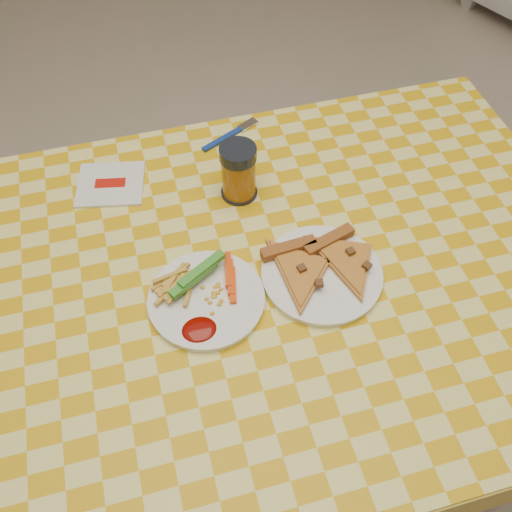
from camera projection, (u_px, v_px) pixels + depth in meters
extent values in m
plane|color=beige|center=(258.00, 430.00, 1.62)|extent=(8.00, 8.00, 0.00)
cylinder|color=silver|center=(19.00, 308.00, 1.45)|extent=(0.06, 0.06, 0.71)
cylinder|color=silver|center=(409.00, 223.00, 1.62)|extent=(0.06, 0.06, 0.71)
cube|color=brown|center=(259.00, 285.00, 1.04)|extent=(1.20, 0.80, 0.04)
cylinder|color=white|center=(207.00, 300.00, 0.98)|extent=(0.25, 0.25, 0.01)
cylinder|color=white|center=(322.00, 275.00, 1.01)|extent=(0.24, 0.24, 0.01)
cube|color=#106812|center=(198.00, 274.00, 0.98)|extent=(0.10, 0.08, 0.02)
cube|color=#EE430A|center=(230.00, 277.00, 0.99)|extent=(0.06, 0.08, 0.02)
ellipsoid|color=#710702|center=(199.00, 330.00, 0.94)|extent=(0.06, 0.05, 0.01)
cube|color=brown|center=(288.00, 249.00, 1.03)|extent=(0.10, 0.03, 0.02)
cube|color=brown|center=(329.00, 241.00, 1.04)|extent=(0.10, 0.05, 0.02)
cylinder|color=black|center=(239.00, 192.00, 1.14)|extent=(0.07, 0.07, 0.01)
cylinder|color=#945410|center=(239.00, 176.00, 1.10)|extent=(0.07, 0.07, 0.10)
cylinder|color=black|center=(238.00, 153.00, 1.06)|extent=(0.07, 0.07, 0.02)
cube|color=silver|center=(111.00, 184.00, 1.15)|extent=(0.15, 0.15, 0.01)
cube|color=#BC140A|center=(110.00, 183.00, 1.15)|extent=(0.06, 0.04, 0.00)
cube|color=navy|center=(222.00, 139.00, 1.23)|extent=(0.10, 0.06, 0.01)
cube|color=silver|center=(248.00, 124.00, 1.26)|extent=(0.05, 0.04, 0.00)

